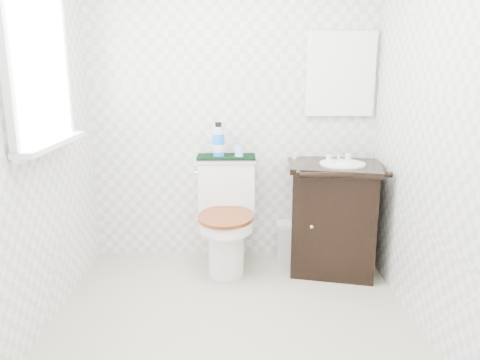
{
  "coord_description": "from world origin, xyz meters",
  "views": [
    {
      "loc": [
        0.01,
        -2.41,
        1.51
      ],
      "look_at": [
        0.05,
        0.75,
        0.74
      ],
      "focal_mm": 35.0,
      "sensor_mm": 36.0,
      "label": 1
    }
  ],
  "objects_px": {
    "toilet": "(226,221)",
    "trash_bin": "(289,240)",
    "vanity": "(335,215)",
    "mouthwash_bottle": "(218,141)",
    "cup": "(239,151)"
  },
  "relations": [
    {
      "from": "toilet",
      "to": "trash_bin",
      "type": "bearing_deg",
      "value": 14.99
    },
    {
      "from": "vanity",
      "to": "mouthwash_bottle",
      "type": "distance_m",
      "value": 1.03
    },
    {
      "from": "trash_bin",
      "to": "mouthwash_bottle",
      "type": "xyz_separation_m",
      "value": [
        -0.56,
        -0.02,
        0.81
      ]
    },
    {
      "from": "toilet",
      "to": "cup",
      "type": "relative_size",
      "value": 10.39
    },
    {
      "from": "vanity",
      "to": "mouthwash_bottle",
      "type": "bearing_deg",
      "value": 168.74
    },
    {
      "from": "trash_bin",
      "to": "cup",
      "type": "bearing_deg",
      "value": -174.64
    },
    {
      "from": "cup",
      "to": "toilet",
      "type": "bearing_deg",
      "value": -135.16
    },
    {
      "from": "toilet",
      "to": "mouthwash_bottle",
      "type": "xyz_separation_m",
      "value": [
        -0.06,
        0.11,
        0.6
      ]
    },
    {
      "from": "toilet",
      "to": "mouthwash_bottle",
      "type": "bearing_deg",
      "value": 117.39
    },
    {
      "from": "vanity",
      "to": "trash_bin",
      "type": "bearing_deg",
      "value": 147.71
    },
    {
      "from": "toilet",
      "to": "vanity",
      "type": "distance_m",
      "value": 0.82
    },
    {
      "from": "trash_bin",
      "to": "mouthwash_bottle",
      "type": "bearing_deg",
      "value": -177.56
    },
    {
      "from": "trash_bin",
      "to": "mouthwash_bottle",
      "type": "distance_m",
      "value": 0.98
    },
    {
      "from": "toilet",
      "to": "vanity",
      "type": "bearing_deg",
      "value": -4.41
    },
    {
      "from": "trash_bin",
      "to": "cup",
      "type": "xyz_separation_m",
      "value": [
        -0.4,
        -0.04,
        0.73
      ]
    }
  ]
}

